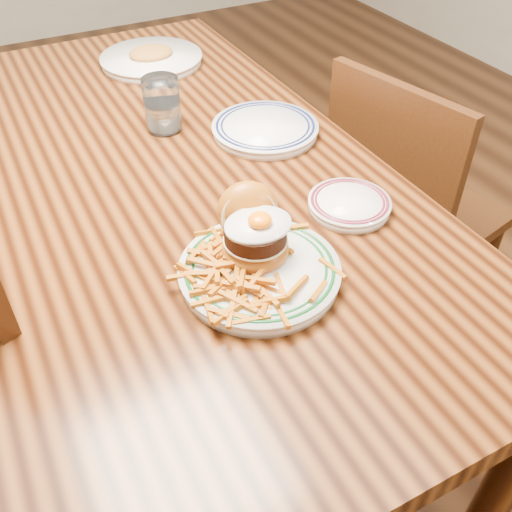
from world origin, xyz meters
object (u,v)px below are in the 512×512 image
table (167,202)px  main_plate (258,256)px  chair_right (405,209)px  side_plate (349,204)px

table → main_plate: 0.40m
chair_right → main_plate: 0.78m
table → side_plate: (0.26, -0.30, 0.10)m
table → side_plate: bearing=-49.2°
main_plate → side_plate: main_plate is taller
chair_right → side_plate: chair_right is taller
chair_right → side_plate: (-0.39, -0.24, 0.31)m
main_plate → chair_right: bearing=42.6°
main_plate → side_plate: (0.23, 0.07, -0.02)m
side_plate → main_plate: bearing=-162.2°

